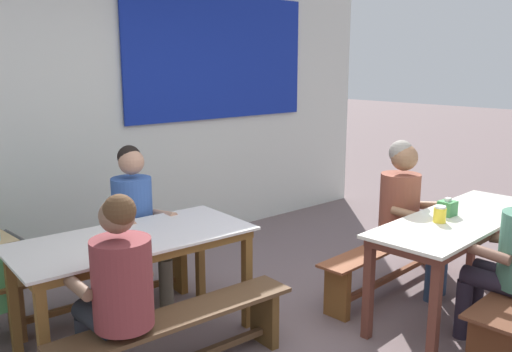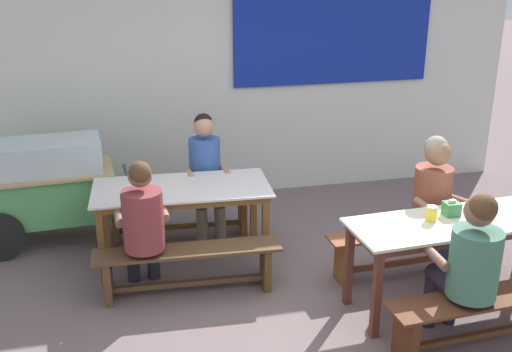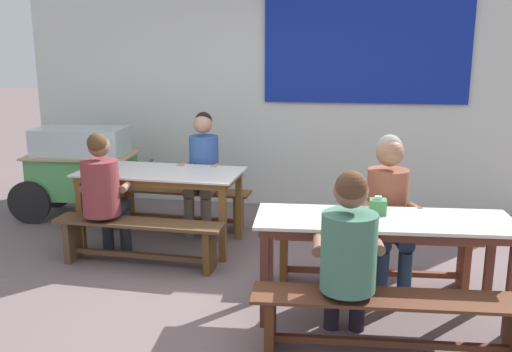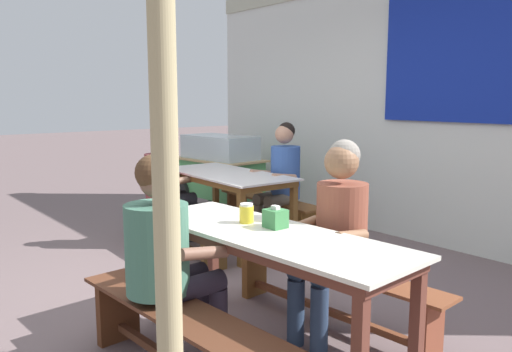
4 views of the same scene
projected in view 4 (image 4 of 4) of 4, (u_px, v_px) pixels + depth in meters
ground_plane at (201, 293)px, 4.10m from camera, size 40.00×40.00×0.00m
backdrop_wall at (410, 95)px, 5.52m from camera, size 6.41×0.23×2.99m
dining_table_far at (227, 180)px, 5.40m from camera, size 1.63×0.83×0.76m
dining_table_near at (268, 245)px, 3.03m from camera, size 1.88×0.72×0.76m
bench_far_back at (270, 211)px, 5.80m from camera, size 1.55×0.38×0.42m
bench_far_front at (178, 225)px, 5.12m from camera, size 1.59×0.36×0.42m
bench_near_back at (329, 287)px, 3.48m from camera, size 1.75×0.35×0.42m
bench_near_front at (189, 340)px, 2.70m from camera, size 1.80×0.43×0.42m
food_cart at (219, 168)px, 6.84m from camera, size 1.57×0.80×1.05m
person_right_near_table at (336, 226)px, 3.30m from camera, size 0.48×0.59×1.28m
person_left_back_turned at (167, 180)px, 5.37m from camera, size 0.46×0.55×1.22m
person_near_front at (167, 249)px, 2.88m from camera, size 0.47×0.59×1.24m
person_center_facing at (281, 176)px, 5.48m from camera, size 0.42×0.53×1.29m
tissue_box at (275, 218)px, 3.10m from camera, size 0.12×0.11×0.14m
condiment_jar at (247, 213)px, 3.22m from camera, size 0.09×0.09×0.12m
wooden_support_post at (167, 233)px, 1.62m from camera, size 0.09×0.09×2.24m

